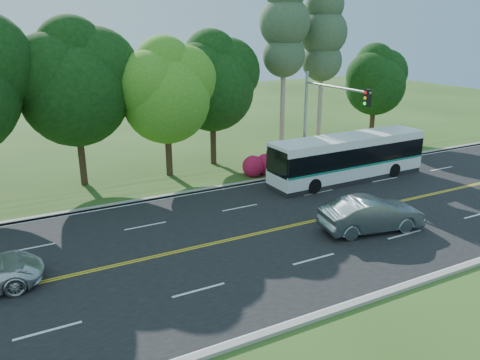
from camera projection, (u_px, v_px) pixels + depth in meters
name	position (u px, v px, depth m)	size (l,w,h in m)	color
ground	(281.00, 229.00, 23.78)	(120.00, 120.00, 0.00)	#2A4818
road	(281.00, 228.00, 23.78)	(60.00, 14.00, 0.02)	black
curb_north	(220.00, 187.00, 29.77)	(60.00, 0.30, 0.15)	#9A948B
curb_south	(382.00, 295.00, 17.74)	(60.00, 0.30, 0.15)	#9A948B
grass_verge	(208.00, 179.00, 31.33)	(60.00, 4.00, 0.10)	#2A4818
lane_markings	(279.00, 229.00, 23.73)	(57.60, 13.82, 0.00)	gold
tree_row	(112.00, 77.00, 29.61)	(44.70, 9.10, 13.84)	black
bougainvillea_hedge	(304.00, 159.00, 33.59)	(9.50, 2.25, 1.50)	#A60D29
traffic_signal	(323.00, 111.00, 29.75)	(0.42, 6.10, 7.00)	#96989E
transit_bus	(348.00, 158.00, 30.97)	(11.40, 2.74, 2.97)	white
sedan	(371.00, 214.00, 23.29)	(1.81, 5.19, 1.71)	slate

